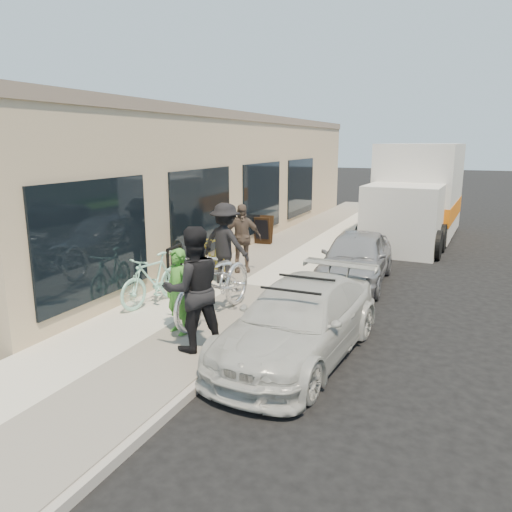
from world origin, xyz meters
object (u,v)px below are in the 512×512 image
(bike_rack, at_px, (175,263))
(cruiser_bike_b, at_px, (191,266))
(moving_truck, at_px, (417,197))
(bystander_b, at_px, (241,238))
(cruiser_bike_a, at_px, (153,279))
(tandem_bike, at_px, (215,283))
(woman_rider, at_px, (178,292))
(sedan_silver, at_px, (356,257))
(man_standing, at_px, (193,289))
(sedan_white, at_px, (299,321))
(cruiser_bike_c, at_px, (212,255))
(bystander_a, at_px, (225,244))
(sandwich_board, at_px, (263,230))

(bike_rack, bearing_deg, cruiser_bike_b, 83.89)
(moving_truck, bearing_deg, bystander_b, -112.86)
(bystander_b, bearing_deg, moving_truck, 35.29)
(cruiser_bike_a, bearing_deg, cruiser_bike_b, 105.18)
(moving_truck, distance_m, tandem_bike, 10.80)
(bike_rack, distance_m, woman_rider, 2.70)
(moving_truck, relative_size, cruiser_bike_a, 3.99)
(moving_truck, bearing_deg, sedan_silver, -93.21)
(woman_rider, relative_size, man_standing, 0.75)
(sedan_white, relative_size, cruiser_bike_c, 2.31)
(cruiser_bike_b, bearing_deg, cruiser_bike_a, -68.34)
(moving_truck, distance_m, bystander_a, 9.00)
(moving_truck, distance_m, cruiser_bike_a, 11.07)
(sandwich_board, distance_m, cruiser_bike_b, 4.87)
(man_standing, bearing_deg, sedan_silver, -149.45)
(cruiser_bike_b, distance_m, bystander_a, 0.98)
(sandwich_board, distance_m, woman_rider, 7.86)
(bike_rack, height_order, sedan_silver, sedan_silver)
(cruiser_bike_c, height_order, bystander_a, bystander_a)
(bike_rack, xyz_separation_m, sedan_silver, (3.48, 2.59, -0.11))
(sedan_white, relative_size, cruiser_bike_b, 2.77)
(cruiser_bike_c, height_order, bystander_b, bystander_b)
(cruiser_bike_b, height_order, bystander_a, bystander_a)
(cruiser_bike_a, bearing_deg, woman_rider, -30.18)
(sandwich_board, xyz_separation_m, cruiser_bike_c, (0.43, -4.28, 0.10))
(man_standing, bearing_deg, cruiser_bike_b, -103.23)
(bike_rack, bearing_deg, sandwich_board, 91.23)
(sedan_silver, distance_m, tandem_bike, 4.28)
(cruiser_bike_b, bearing_deg, sedan_silver, 47.97)
(moving_truck, bearing_deg, cruiser_bike_c, -112.94)
(sedan_silver, bearing_deg, tandem_bike, -117.12)
(moving_truck, bearing_deg, bystander_a, -109.02)
(sandwich_board, distance_m, moving_truck, 5.76)
(bystander_b, bearing_deg, man_standing, -102.93)
(cruiser_bike_b, xyz_separation_m, bystander_a, (0.78, 0.27, 0.53))
(cruiser_bike_b, xyz_separation_m, bystander_b, (0.65, 1.40, 0.46))
(sedan_white, bearing_deg, man_standing, -150.60)
(sedan_silver, height_order, cruiser_bike_a, sedan_silver)
(sandwich_board, height_order, cruiser_bike_a, cruiser_bike_a)
(bike_rack, relative_size, cruiser_bike_b, 0.64)
(sedan_white, distance_m, sedan_silver, 4.62)
(bike_rack, height_order, tandem_bike, tandem_bike)
(woman_rider, distance_m, cruiser_bike_c, 3.62)
(sandwich_board, distance_m, cruiser_bike_a, 6.55)
(moving_truck, relative_size, cruiser_bike_c, 3.73)
(bike_rack, xyz_separation_m, cruiser_bike_b, (0.06, 0.58, -0.19))
(sandwich_board, distance_m, bystander_b, 3.58)
(sedan_white, bearing_deg, woman_rider, -169.28)
(bike_rack, distance_m, moving_truck, 10.12)
(tandem_bike, xyz_separation_m, bystander_a, (-0.87, 2.15, 0.26))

